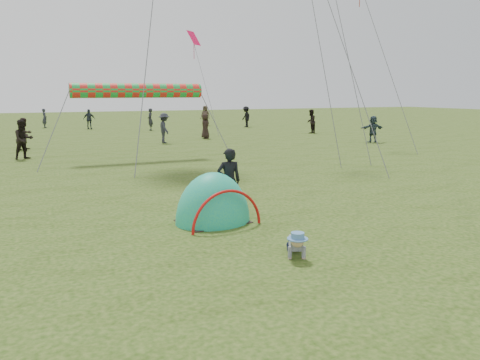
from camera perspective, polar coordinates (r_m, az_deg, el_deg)
name	(u,v)px	position (r m, az deg, el deg)	size (l,w,h in m)	color
ground	(290,256)	(8.74, 6.16, -9.22)	(140.00, 140.00, 0.00)	#193808
crawling_toddler	(296,243)	(8.66, 6.87, -7.60)	(0.48, 0.68, 0.52)	black
popup_tent	(213,222)	(10.93, -3.30, -5.10)	(1.80, 1.48, 2.33)	#0C959E
standing_adult	(229,181)	(11.48, -1.36, -0.15)	(0.59, 0.39, 1.63)	black
crowd_person_1	(23,139)	(23.16, -24.90, 4.51)	(0.86, 0.67, 1.77)	black
crowd_person_2	(89,119)	(40.55, -17.90, 7.07)	(0.95, 0.40, 1.62)	#272E3A
crowd_person_3	(246,117)	(40.93, 0.74, 7.72)	(1.15, 0.66, 1.78)	black
crowd_person_4	(205,126)	(30.67, -4.25, 6.57)	(0.79, 0.51, 1.62)	black
crowd_person_6	(45,118)	(43.48, -22.72, 6.97)	(0.59, 0.39, 1.62)	#2A2C37
crowd_person_7	(311,121)	(35.06, 8.63, 7.08)	(0.84, 0.66, 1.74)	black
crowd_person_9	(164,128)	(28.24, -9.21, 6.28)	(1.15, 0.66, 1.77)	#272933
crowd_person_10	(205,115)	(43.35, -4.25, 7.86)	(0.87, 0.57, 1.79)	#44362B
crowd_person_11	(373,129)	(29.29, 15.89, 5.99)	(1.48, 0.47, 1.60)	#2E3E48
crowd_person_12	(150,119)	(37.97, -10.90, 7.27)	(0.63, 0.41, 1.73)	#24242B
crowd_person_13	(25,134)	(27.02, -24.74, 5.14)	(0.81, 0.63, 1.67)	black
rainbow_tube_kite	(138,91)	(21.50, -12.33, 10.61)	(0.64, 0.64, 5.74)	red
diamond_kite_0	(194,38)	(37.13, -5.66, 16.84)	(1.24, 1.24, 0.00)	#E50743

